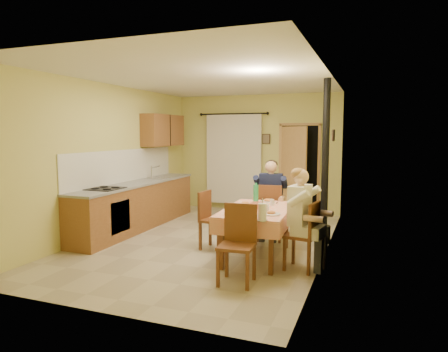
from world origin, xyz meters
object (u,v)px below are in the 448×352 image
at_px(man_far, 271,191).
at_px(man_right, 302,207).
at_px(chair_far, 270,224).
at_px(chair_near, 237,261).
at_px(chair_right, 302,249).
at_px(dining_table, 257,233).
at_px(chair_left, 213,232).
at_px(stove_flue, 325,184).

height_order(man_far, man_right, same).
relative_size(man_far, man_right, 1.00).
xyz_separation_m(chair_far, chair_near, (0.11, -2.15, -0.00)).
distance_m(chair_near, chair_right, 1.04).
xyz_separation_m(dining_table, chair_left, (-0.79, 0.21, -0.09)).
bearing_deg(chair_right, dining_table, 78.48).
relative_size(chair_right, chair_left, 1.01).
height_order(dining_table, man_right, man_right).
bearing_deg(man_far, stove_flue, 2.72).
distance_m(chair_left, stove_flue, 2.07).
bearing_deg(chair_far, dining_table, -92.20).
xyz_separation_m(chair_left, man_far, (0.73, 0.89, 0.59)).
bearing_deg(man_right, stove_flue, 5.08).
xyz_separation_m(dining_table, chair_right, (0.73, -0.29, -0.09)).
distance_m(chair_near, man_right, 1.19).
bearing_deg(dining_table, man_far, 90.35).
bearing_deg(chair_left, man_right, 78.49).
distance_m(dining_table, man_right, 0.92).
bearing_deg(chair_left, stove_flue, 128.37).
xyz_separation_m(chair_far, man_right, (0.78, -1.37, 0.59)).
height_order(chair_near, chair_right, chair_near).
bearing_deg(chair_near, chair_right, -134.60).
xyz_separation_m(man_far, stove_flue, (0.91, 0.13, 0.15)).
relative_size(chair_far, man_right, 0.72).
distance_m(chair_near, stove_flue, 2.54).
height_order(chair_right, man_right, man_right).
height_order(man_far, stove_flue, stove_flue).
bearing_deg(stove_flue, man_far, -171.79).
bearing_deg(man_far, chair_near, -92.65).
relative_size(chair_far, chair_near, 1.01).
bearing_deg(dining_table, stove_flue, 52.46).
relative_size(chair_far, man_far, 0.72).
distance_m(chair_near, chair_left, 1.53).
distance_m(chair_right, man_far, 1.70).
relative_size(chair_far, chair_left, 1.06).
relative_size(chair_right, man_far, 0.69).
bearing_deg(man_far, chair_far, -90.00).
xyz_separation_m(chair_near, man_far, (-0.11, 2.17, 0.59)).
height_order(man_right, stove_flue, stove_flue).
bearing_deg(chair_right, chair_near, 148.89).
height_order(chair_left, man_far, man_far).
bearing_deg(chair_near, man_far, -90.68).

